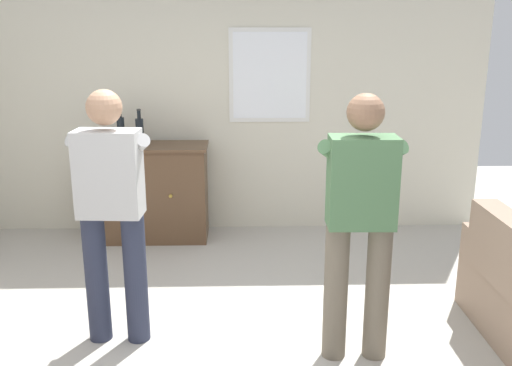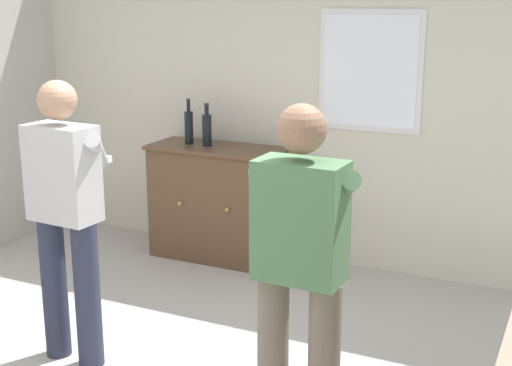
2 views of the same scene
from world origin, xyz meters
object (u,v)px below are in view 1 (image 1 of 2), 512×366
(person_standing_left, at_px, (112,206))
(sideboard_cabinet, at_px, (151,192))
(bottle_liquor_amber, at_px, (121,130))
(bottle_wine_green, at_px, (140,131))
(person_standing_right, at_px, (360,216))

(person_standing_left, bearing_deg, sideboard_cabinet, 91.57)
(sideboard_cabinet, height_order, bottle_liquor_amber, bottle_liquor_amber)
(sideboard_cabinet, bearing_deg, bottle_liquor_amber, 177.34)
(bottle_wine_green, bearing_deg, person_standing_right, -51.81)
(bottle_liquor_amber, distance_m, person_standing_right, 2.85)
(bottle_liquor_amber, height_order, person_standing_left, person_standing_left)
(bottle_wine_green, bearing_deg, person_standing_left, -86.03)
(sideboard_cabinet, relative_size, person_standing_right, 0.67)
(bottle_liquor_amber, bearing_deg, bottle_wine_green, -7.28)
(sideboard_cabinet, xyz_separation_m, person_standing_left, (0.05, -1.89, 0.46))
(person_standing_right, bearing_deg, person_standing_left, 170.95)
(bottle_wine_green, distance_m, bottle_liquor_amber, 0.18)
(bottle_wine_green, height_order, bottle_liquor_amber, bottle_liquor_amber)
(person_standing_left, bearing_deg, bottle_wine_green, 93.97)
(bottle_wine_green, xyz_separation_m, person_standing_right, (1.67, -2.13, -0.15))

